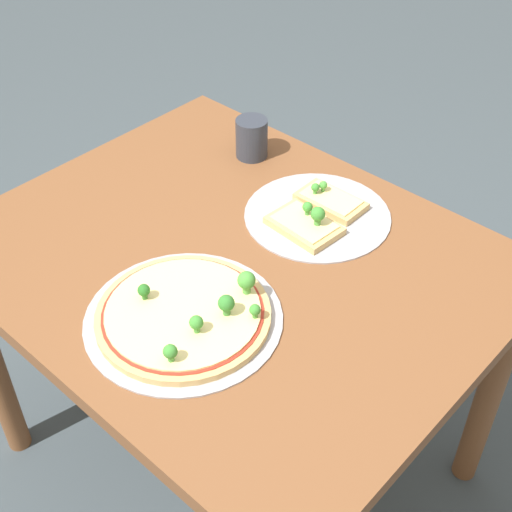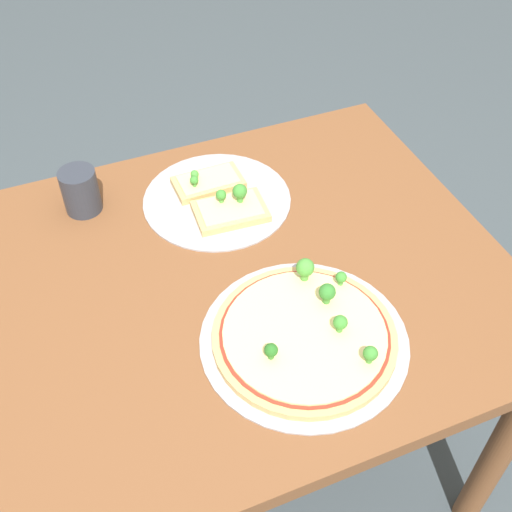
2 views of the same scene
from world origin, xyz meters
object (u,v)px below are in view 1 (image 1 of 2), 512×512
(dining_table, at_px, (233,290))
(pizza_tray_whole, at_px, (185,315))
(drinking_cup, at_px, (252,138))
(pizza_tray_slice, at_px, (317,214))

(dining_table, xyz_separation_m, pizza_tray_whole, (-0.06, 0.19, 0.11))
(pizza_tray_whole, bearing_deg, drinking_cup, -59.64)
(dining_table, height_order, pizza_tray_slice, pizza_tray_slice)
(pizza_tray_whole, bearing_deg, pizza_tray_slice, -87.99)
(pizza_tray_slice, xyz_separation_m, drinking_cup, (0.27, -0.09, 0.04))
(pizza_tray_slice, bearing_deg, drinking_cup, -17.74)
(pizza_tray_slice, bearing_deg, dining_table, 76.76)
(dining_table, distance_m, pizza_tray_whole, 0.23)
(dining_table, height_order, pizza_tray_whole, pizza_tray_whole)
(drinking_cup, bearing_deg, pizza_tray_whole, 120.36)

